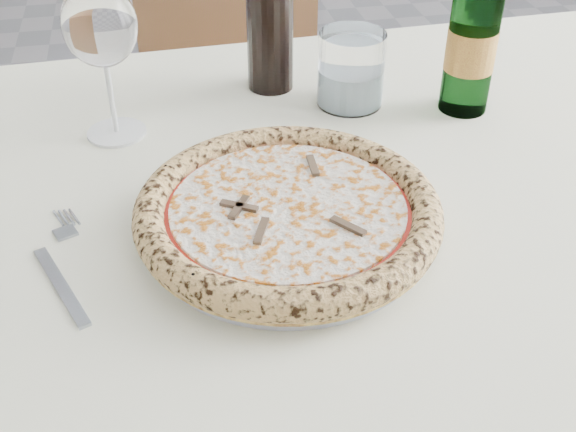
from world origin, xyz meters
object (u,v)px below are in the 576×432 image
chair_far (226,62)px  wine_glass (100,28)px  plate (288,225)px  pizza (288,211)px  beer_bottle (473,38)px  tumbler (351,74)px  dining_table (272,244)px  wine_bottle (270,10)px

chair_far → wine_glass: size_ratio=4.75×
plate → chair_far: bearing=87.3°
pizza → beer_bottle: (0.29, 0.22, 0.07)m
pizza → beer_bottle: 0.37m
chair_far → tumbler: size_ratio=9.30×
chair_far → wine_glass: wine_glass is taller
chair_far → tumbler: bearing=-81.8°
chair_far → plate: bearing=-92.7°
dining_table → tumbler: (0.14, 0.17, 0.14)m
dining_table → beer_bottle: 0.37m
pizza → wine_glass: size_ratio=1.62×
plate → beer_bottle: (0.29, 0.22, 0.09)m
dining_table → pizza: bearing=-90.0°
pizza → wine_bottle: (0.04, 0.34, 0.09)m
dining_table → pizza: size_ratio=4.39×
chair_far → plate: size_ratio=3.19×
tumbler → beer_bottle: bearing=-17.0°
chair_far → pizza: size_ratio=2.93×
plate → pizza: 0.02m
wine_glass → wine_bottle: wine_bottle is taller
wine_glass → beer_bottle: bearing=-2.6°
chair_far → beer_bottle: (0.24, -0.71, 0.32)m
wine_glass → wine_bottle: (0.22, 0.10, -0.03)m
pizza → wine_glass: (-0.17, 0.24, 0.11)m
chair_far → wine_bottle: (-0.00, -0.59, 0.33)m
wine_glass → beer_bottle: size_ratio=0.79×
wine_glass → wine_bottle: 0.24m
wine_glass → wine_bottle: bearing=23.8°
plate → wine_bottle: (0.04, 0.34, 0.10)m
pizza → beer_bottle: size_ratio=1.28×
beer_bottle → dining_table: bearing=-156.6°
beer_bottle → plate: bearing=-141.9°
tumbler → wine_bottle: size_ratio=0.38×
tumbler → beer_bottle: size_ratio=0.40×
beer_bottle → tumbler: bearing=163.0°
plate → beer_bottle: 0.37m
plate → tumbler: 0.30m
wine_bottle → dining_table: bearing=-100.2°
dining_table → chair_far: 0.84m
wine_glass → beer_bottle: (0.46, -0.02, -0.04)m
tumbler → pizza: bearing=-117.5°
wine_glass → beer_bottle: beer_bottle is taller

